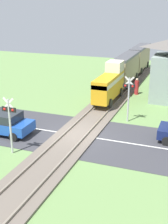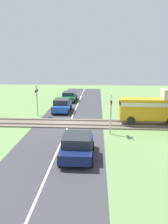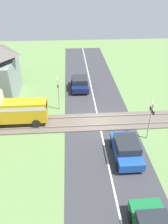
{
  "view_description": "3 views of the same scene",
  "coord_description": "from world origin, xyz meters",
  "px_view_note": "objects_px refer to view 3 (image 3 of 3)",
  "views": [
    {
      "loc": [
        7.29,
        -17.85,
        8.57
      ],
      "look_at": [
        0.0,
        1.42,
        1.2
      ],
      "focal_mm": 50.0,
      "sensor_mm": 36.0,
      "label": 1
    },
    {
      "loc": [
        19.76,
        2.67,
        6.18
      ],
      "look_at": [
        0.0,
        1.42,
        1.2
      ],
      "focal_mm": 35.0,
      "sensor_mm": 36.0,
      "label": 2
    },
    {
      "loc": [
        -16.67,
        2.57,
        11.86
      ],
      "look_at": [
        0.0,
        1.42,
        1.2
      ],
      "focal_mm": 35.0,
      "sensor_mm": 36.0,
      "label": 3
    }
  ],
  "objects_px": {
    "crossing_signal_east_approach": "(58,90)",
    "crossing_signal_west_approach": "(151,117)",
    "car_near_crossing": "(126,149)",
    "car_far_side": "(80,83)"
  },
  "relations": [
    {
      "from": "car_far_side",
      "to": "crossing_signal_east_approach",
      "type": "bearing_deg",
      "value": 152.53
    },
    {
      "from": "car_near_crossing",
      "to": "car_far_side",
      "type": "relative_size",
      "value": 1.03
    },
    {
      "from": "car_far_side",
      "to": "crossing_signal_west_approach",
      "type": "distance_m",
      "value": 11.06
    },
    {
      "from": "car_near_crossing",
      "to": "crossing_signal_west_approach",
      "type": "bearing_deg",
      "value": -48.26
    },
    {
      "from": "crossing_signal_west_approach",
      "to": "car_near_crossing",
      "type": "bearing_deg",
      "value": 131.74
    },
    {
      "from": "car_near_crossing",
      "to": "crossing_signal_west_approach",
      "type": "xyz_separation_m",
      "value": [
        2.06,
        -2.31,
        1.41
      ]
    },
    {
      "from": "car_near_crossing",
      "to": "crossing_signal_east_approach",
      "type": "relative_size",
      "value": 1.09
    },
    {
      "from": "crossing_signal_east_approach",
      "to": "crossing_signal_west_approach",
      "type": "bearing_deg",
      "value": -124.83
    },
    {
      "from": "crossing_signal_west_approach",
      "to": "crossing_signal_east_approach",
      "type": "bearing_deg",
      "value": 55.17
    },
    {
      "from": "car_far_side",
      "to": "crossing_signal_east_approach",
      "type": "height_order",
      "value": "crossing_signal_east_approach"
    }
  ]
}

